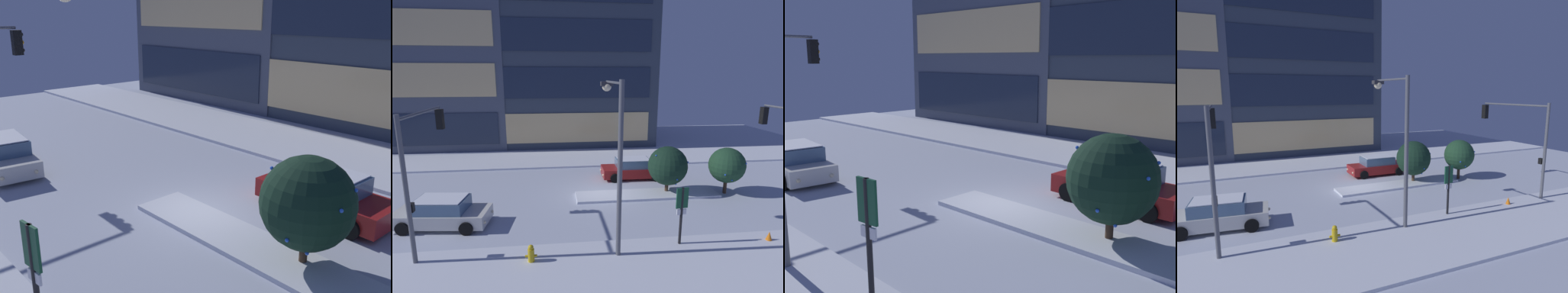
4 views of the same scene
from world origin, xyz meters
The scene contains 15 objects.
ground centered at (0.00, 0.00, 0.00)m, with size 52.00×52.00×0.00m, color silver.
curb_strip_near centered at (0.00, -8.66, 0.07)m, with size 52.00×5.20×0.14m, color silver.
curb_strip_far centered at (0.00, 8.66, 0.07)m, with size 52.00×5.20×0.14m, color silver.
median_strip centered at (2.85, -0.58, 0.07)m, with size 9.00×1.80×0.14m, color silver.
office_tower_main centered at (-1.93, 19.40, 13.34)m, with size 19.68×13.35×26.67m.
office_tower_secondary centered at (-14.47, 17.96, 9.27)m, with size 14.03×10.68×18.53m.
car_near centered at (-8.63, -3.41, 0.71)m, with size 4.83×2.49×1.49m.
car_far centered at (2.82, 2.96, 0.71)m, with size 4.65×2.13×1.49m.
traffic_light_corner_near_left centered at (-8.64, -4.98, 4.21)m, with size 0.32×4.93×6.10m.
street_lamp_arched centered at (-0.45, -6.27, 4.83)m, with size 0.56×3.43×7.33m.
fire_hydrant centered at (-4.03, -7.33, 0.42)m, with size 0.48×0.26×0.86m.
parking_info_sign centered at (2.45, -6.70, 1.77)m, with size 0.55×0.12×2.76m.
decorated_tree_median centered at (7.94, -0.75, 1.86)m, with size 2.25×2.27×2.99m.
decorated_tree_left_of_median centered at (4.22, -0.26, 1.82)m, with size 2.49×2.49×3.07m.
construction_cone centered at (6.62, -6.88, 0.28)m, with size 0.36×0.36×0.55m, color orange.
Camera 2 is at (-3.13, -19.09, 7.52)m, focal length 29.45 mm.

